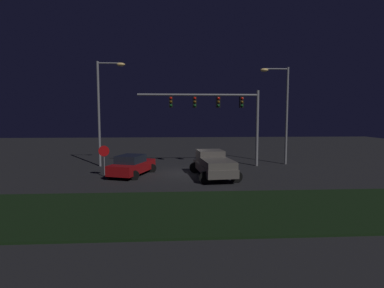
{
  "coord_description": "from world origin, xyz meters",
  "views": [
    {
      "loc": [
        -0.9,
        -22.81,
        4.28
      ],
      "look_at": [
        0.5,
        0.31,
        2.18
      ],
      "focal_mm": 28.53,
      "sensor_mm": 36.0,
      "label": 1
    }
  ],
  "objects_px": {
    "pickup_truck": "(213,163)",
    "street_lamp_left": "(104,102)",
    "car_sedan": "(132,165)",
    "stop_sign": "(104,155)",
    "street_lamp_right": "(282,104)",
    "traffic_signal_gantry": "(219,108)"
  },
  "relations": [
    {
      "from": "street_lamp_right",
      "to": "stop_sign",
      "type": "relative_size",
      "value": 3.85
    },
    {
      "from": "car_sedan",
      "to": "street_lamp_left",
      "type": "distance_m",
      "value": 7.06
    },
    {
      "from": "traffic_signal_gantry",
      "to": "stop_sign",
      "type": "bearing_deg",
      "value": -154.72
    },
    {
      "from": "street_lamp_left",
      "to": "street_lamp_right",
      "type": "height_order",
      "value": "street_lamp_left"
    },
    {
      "from": "street_lamp_left",
      "to": "stop_sign",
      "type": "bearing_deg",
      "value": -78.28
    },
    {
      "from": "car_sedan",
      "to": "traffic_signal_gantry",
      "type": "bearing_deg",
      "value": -42.39
    },
    {
      "from": "street_lamp_right",
      "to": "stop_sign",
      "type": "height_order",
      "value": "street_lamp_right"
    },
    {
      "from": "traffic_signal_gantry",
      "to": "pickup_truck",
      "type": "bearing_deg",
      "value": -102.67
    },
    {
      "from": "car_sedan",
      "to": "stop_sign",
      "type": "height_order",
      "value": "stop_sign"
    },
    {
      "from": "car_sedan",
      "to": "pickup_truck",
      "type": "bearing_deg",
      "value": -79.56
    },
    {
      "from": "traffic_signal_gantry",
      "to": "street_lamp_right",
      "type": "height_order",
      "value": "street_lamp_right"
    },
    {
      "from": "pickup_truck",
      "to": "car_sedan",
      "type": "bearing_deg",
      "value": 75.25
    },
    {
      "from": "street_lamp_left",
      "to": "stop_sign",
      "type": "distance_m",
      "value": 6.28
    },
    {
      "from": "street_lamp_left",
      "to": "stop_sign",
      "type": "height_order",
      "value": "street_lamp_left"
    },
    {
      "from": "street_lamp_right",
      "to": "traffic_signal_gantry",
      "type": "bearing_deg",
      "value": -171.88
    },
    {
      "from": "pickup_truck",
      "to": "street_lamp_left",
      "type": "relative_size",
      "value": 0.63
    },
    {
      "from": "pickup_truck",
      "to": "street_lamp_left",
      "type": "height_order",
      "value": "street_lamp_left"
    },
    {
      "from": "pickup_truck",
      "to": "car_sedan",
      "type": "relative_size",
      "value": 1.17
    },
    {
      "from": "traffic_signal_gantry",
      "to": "stop_sign",
      "type": "height_order",
      "value": "traffic_signal_gantry"
    },
    {
      "from": "traffic_signal_gantry",
      "to": "stop_sign",
      "type": "xyz_separation_m",
      "value": [
        -8.75,
        -4.13,
        -3.47
      ]
    },
    {
      "from": "pickup_truck",
      "to": "street_lamp_left",
      "type": "distance_m",
      "value": 11.13
    },
    {
      "from": "pickup_truck",
      "to": "car_sedan",
      "type": "height_order",
      "value": "pickup_truck"
    }
  ]
}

